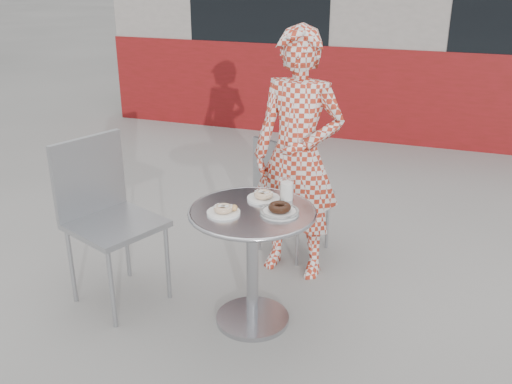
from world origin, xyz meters
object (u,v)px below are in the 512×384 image
(bistro_table, at_px, (252,239))
(plate_far, at_px, (264,196))
(chair_left, at_px, (117,254))
(plate_near, at_px, (224,210))
(milk_cup, at_px, (287,190))
(plate_checker, at_px, (280,210))
(chair_far, at_px, (292,216))
(seated_person, at_px, (298,156))

(bistro_table, relative_size, plate_far, 3.81)
(chair_left, relative_size, plate_far, 5.40)
(chair_left, relative_size, plate_near, 5.62)
(chair_left, bearing_deg, bistro_table, -65.08)
(bistro_table, distance_m, chair_left, 0.83)
(bistro_table, distance_m, milk_cup, 0.32)
(chair_left, xyz_separation_m, plate_checker, (0.95, 0.06, 0.39))
(chair_far, xyz_separation_m, seated_person, (0.09, -0.24, 0.51))
(plate_far, height_order, milk_cup, milk_cup)
(chair_left, distance_m, plate_far, 0.92)
(bistro_table, distance_m, plate_near, 0.23)
(milk_cup, bearing_deg, seated_person, 98.28)
(seated_person, height_order, plate_far, seated_person)
(bistro_table, xyz_separation_m, milk_cup, (0.12, 0.19, 0.22))
(seated_person, relative_size, plate_near, 9.04)
(milk_cup, bearing_deg, plate_near, -131.18)
(plate_far, distance_m, plate_near, 0.27)
(seated_person, bearing_deg, bistro_table, -90.07)
(seated_person, height_order, plate_checker, seated_person)
(chair_left, xyz_separation_m, plate_far, (0.81, 0.20, 0.39))
(bistro_table, xyz_separation_m, plate_checker, (0.14, 0.01, 0.18))
(plate_near, bearing_deg, chair_left, 176.65)
(chair_left, height_order, plate_far, chair_left)
(plate_checker, bearing_deg, plate_far, 133.22)
(chair_left, xyz_separation_m, seated_person, (0.86, 0.68, 0.47))
(chair_left, height_order, milk_cup, chair_left)
(milk_cup, bearing_deg, chair_far, 102.66)
(chair_left, distance_m, seated_person, 1.20)
(bistro_table, distance_m, seated_person, 0.69)
(chair_far, relative_size, seated_person, 0.53)
(chair_far, bearing_deg, plate_far, 115.87)
(plate_far, bearing_deg, plate_checker, -46.78)
(bistro_table, bearing_deg, plate_checker, 4.82)
(chair_left, distance_m, milk_cup, 1.05)
(plate_far, xyz_separation_m, milk_cup, (0.12, 0.04, 0.04))
(chair_left, bearing_deg, milk_cup, -53.79)
(chair_far, xyz_separation_m, plate_near, (-0.09, -0.96, 0.44))
(plate_checker, bearing_deg, seated_person, 97.46)
(bistro_table, height_order, plate_checker, plate_checker)
(seated_person, distance_m, plate_near, 0.75)
(chair_far, distance_m, chair_left, 1.21)
(bistro_table, xyz_separation_m, plate_near, (-0.12, -0.08, 0.18))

